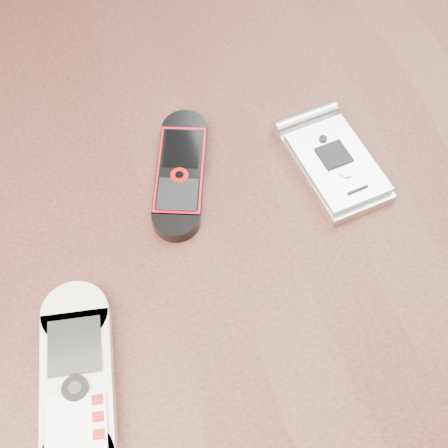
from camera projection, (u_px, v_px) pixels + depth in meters
ground at (221, 435)px, 1.14m from camera, size 4.00×4.00×0.00m
table at (219, 287)px, 0.59m from camera, size 1.20×0.80×0.75m
nokia_white at (77, 383)px, 0.43m from camera, size 0.07×0.16×0.02m
nokia_black_red at (181, 172)px, 0.52m from camera, size 0.08×0.13×0.01m
motorola_razr at (335, 163)px, 0.52m from camera, size 0.07×0.12×0.02m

